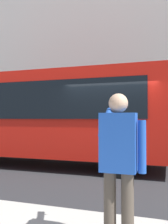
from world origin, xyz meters
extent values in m
plane|color=#2B2B2D|center=(0.00, 0.00, 0.00)|extent=(60.00, 60.00, 0.00)
cube|color=beige|center=(0.00, -6.80, 6.00)|extent=(28.00, 0.80, 12.00)
cube|color=red|center=(2.81, -0.52, 1.70)|extent=(9.00, 2.50, 2.60)
cube|color=black|center=(2.81, 0.74, 2.10)|extent=(7.60, 0.06, 1.10)
cylinder|color=black|center=(-0.19, -1.62, 0.50)|extent=(1.00, 0.28, 1.00)
cylinder|color=black|center=(-0.19, 0.58, 0.50)|extent=(1.00, 0.28, 1.00)
cylinder|color=#4C4238|center=(-1.05, 4.41, 0.56)|extent=(0.14, 0.14, 0.82)
cylinder|color=#4C4238|center=(-0.85, 4.41, 0.56)|extent=(0.14, 0.14, 0.82)
cube|color=#1E4CAD|center=(-0.95, 4.41, 1.30)|extent=(0.40, 0.24, 0.66)
sphere|color=#D8A884|center=(-0.95, 4.41, 1.74)|extent=(0.22, 0.22, 0.22)
cylinder|color=#1E4CAD|center=(-1.21, 4.41, 1.26)|extent=(0.09, 0.09, 0.58)
cylinder|color=#1E4CAD|center=(-0.77, 4.25, 1.52)|extent=(0.09, 0.48, 0.37)
cube|color=black|center=(-0.85, 4.11, 1.72)|extent=(0.07, 0.01, 0.14)
camera|label=1|loc=(-1.50, 7.24, 1.57)|focal=40.69mm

